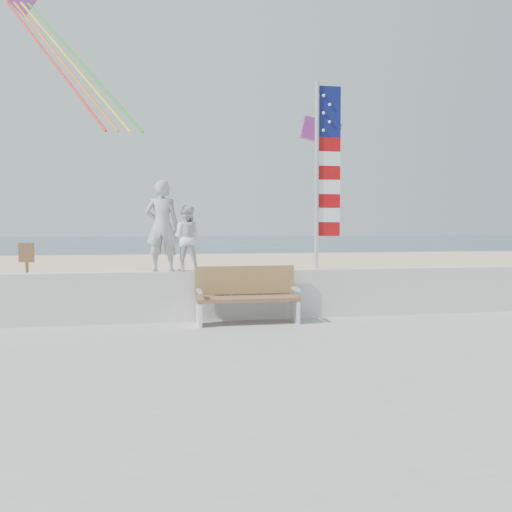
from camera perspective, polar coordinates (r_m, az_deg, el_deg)
The scene contains 11 objects.
ground at distance 8.19m, azimuth 1.05°, elevation -10.15°, with size 220.00×220.00×0.00m, color #294153.
sand at distance 16.98m, azimuth -5.32°, elevation -3.17°, with size 90.00×40.00×0.08m, color beige.
boardwalk at distance 4.50m, azimuth 12.44°, elevation -19.74°, with size 50.00×12.40×0.10m, color #A3A39E.
seawall at distance 10.02m, azimuth -1.35°, elevation -4.07°, with size 30.00×0.35×0.90m, color silver.
adult at distance 9.80m, azimuth -9.86°, elevation 3.12°, with size 0.59×0.39×1.62m, color #9E9DA3.
child at distance 9.82m, azimuth -7.35°, elevation 1.86°, with size 0.58×0.45×1.18m, color silver.
bench at distance 9.56m, azimuth -0.98°, elevation -4.05°, with size 1.80×0.57×1.00m.
flag at distance 10.37m, azimuth 7.09°, elevation 9.24°, with size 0.50×0.08×3.50m.
parafoil_kite at distance 11.87m, azimuth 6.92°, elevation 12.88°, with size 0.90×0.30×0.60m.
big_kite at distance 15.70m, azimuth -20.62°, elevation 20.50°, with size 3.89×3.49×4.89m.
sign at distance 12.62m, azimuth -22.98°, elevation -1.41°, with size 0.32×0.07×1.46m.
Camera 1 is at (-1.67, -7.80, 1.86)m, focal length 38.00 mm.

